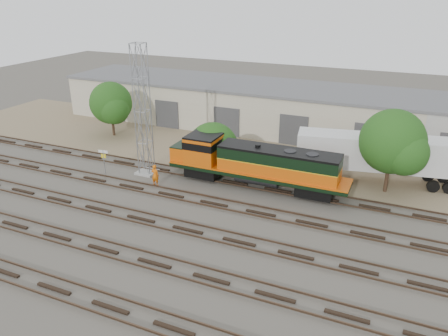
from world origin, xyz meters
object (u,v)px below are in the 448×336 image
at_px(signal_tower, 143,113).
at_px(locomotive, 254,163).
at_px(worker, 155,175).
at_px(semi_trailer, 381,154).

bearing_deg(signal_tower, locomotive, 6.85).
distance_m(signal_tower, worker, 5.67).
height_order(locomotive, worker, locomotive).
relative_size(worker, semi_trailer, 0.14).
bearing_deg(worker, signal_tower, -41.26).
xyz_separation_m(locomotive, worker, (-8.05, -3.25, -1.24)).
distance_m(locomotive, worker, 8.77).
bearing_deg(signal_tower, worker, -42.52).
bearing_deg(locomotive, semi_trailer, 29.09).
xyz_separation_m(signal_tower, worker, (2.20, -2.02, -4.82)).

